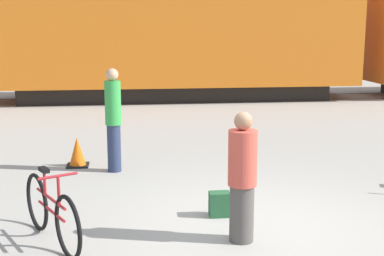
# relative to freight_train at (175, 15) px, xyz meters

# --- Properties ---
(ground_plane) EXTENTS (80.00, 80.00, 0.00)m
(ground_plane) POSITION_rel_freight_train_xyz_m (0.00, -12.32, -2.93)
(ground_plane) COLOR #A8A399
(freight_train) EXTENTS (39.42, 2.84, 5.53)m
(freight_train) POSITION_rel_freight_train_xyz_m (0.00, 0.00, 0.00)
(freight_train) COLOR black
(freight_train) RESTS_ON ground_plane
(rail_near) EXTENTS (51.42, 0.07, 0.01)m
(rail_near) POSITION_rel_freight_train_xyz_m (0.00, -0.72, -2.92)
(rail_near) COLOR #4C4238
(rail_near) RESTS_ON ground_plane
(rail_far) EXTENTS (51.42, 0.07, 0.01)m
(rail_far) POSITION_rel_freight_train_xyz_m (0.00, 0.72, -2.92)
(rail_far) COLOR #4C4238
(rail_far) RESTS_ON ground_plane
(bicycle_maroon) EXTENTS (0.87, 1.62, 0.92)m
(bicycle_maroon) POSITION_rel_freight_train_xyz_m (-2.60, -12.47, -2.53)
(bicycle_maroon) COLOR black
(bicycle_maroon) RESTS_ON ground_plane
(person_in_red) EXTENTS (0.35, 0.35, 1.60)m
(person_in_red) POSITION_rel_freight_train_xyz_m (-0.32, -12.67, -2.13)
(person_in_red) COLOR #514C47
(person_in_red) RESTS_ON ground_plane
(person_in_green) EXTENTS (0.28, 0.28, 1.85)m
(person_in_green) POSITION_rel_freight_train_xyz_m (-1.92, -9.29, -1.97)
(person_in_green) COLOR #283351
(person_in_green) RESTS_ON ground_plane
(backpack) EXTENTS (0.28, 0.20, 0.34)m
(backpack) POSITION_rel_freight_train_xyz_m (-0.44, -11.79, -2.76)
(backpack) COLOR #235633
(backpack) RESTS_ON ground_plane
(traffic_cone) EXTENTS (0.40, 0.40, 0.55)m
(traffic_cone) POSITION_rel_freight_train_xyz_m (-2.62, -8.85, -2.67)
(traffic_cone) COLOR black
(traffic_cone) RESTS_ON ground_plane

